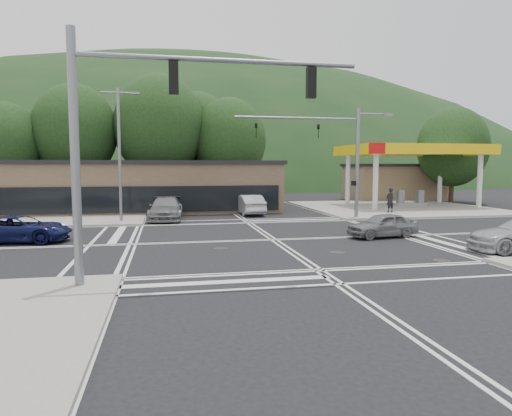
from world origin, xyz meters
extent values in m
plane|color=black|center=(0.00, 0.00, 0.00)|extent=(120.00, 120.00, 0.00)
cube|color=gray|center=(15.00, 15.00, 0.07)|extent=(16.00, 16.00, 0.15)
cube|color=gray|center=(-15.00, 15.00, 0.07)|extent=(16.00, 16.00, 0.15)
cylinder|color=silver|center=(12.00, 13.00, 2.50)|extent=(0.44, 0.44, 5.00)
cylinder|color=silver|center=(12.00, 19.00, 2.50)|extent=(0.44, 0.44, 5.00)
cylinder|color=silver|center=(22.00, 13.00, 2.50)|extent=(0.44, 0.44, 5.00)
cylinder|color=silver|center=(22.00, 19.00, 2.50)|extent=(0.44, 0.44, 5.00)
cube|color=silver|center=(17.00, 16.00, 5.30)|extent=(12.00, 8.00, 0.60)
cube|color=yellow|center=(17.00, 12.00, 5.30)|extent=(12.20, 0.25, 0.90)
cube|color=yellow|center=(17.00, 20.00, 5.30)|extent=(12.20, 0.25, 0.90)
cube|color=yellow|center=(11.00, 16.00, 5.30)|extent=(0.25, 8.20, 0.90)
cube|color=yellow|center=(23.00, 16.00, 5.30)|extent=(0.25, 8.20, 0.90)
cube|color=red|center=(11.50, 11.85, 5.30)|extent=(1.40, 0.12, 0.90)
cube|color=gray|center=(17.00, 16.00, 0.25)|extent=(3.00, 1.00, 0.30)
cube|color=slate|center=(16.00, 16.00, 0.95)|extent=(0.60, 0.50, 1.30)
cube|color=slate|center=(18.00, 16.00, 0.95)|extent=(0.60, 0.50, 1.30)
cube|color=#846B4F|center=(20.00, 25.00, 1.90)|extent=(10.00, 6.00, 3.80)
cube|color=brown|center=(-8.00, 17.00, 2.00)|extent=(24.00, 8.00, 4.00)
ellipsoid|color=#1A3819|center=(0.00, 90.00, 0.00)|extent=(252.00, 126.00, 140.00)
cylinder|color=#382619|center=(-14.00, 24.00, 2.42)|extent=(0.50, 0.50, 4.84)
ellipsoid|color=black|center=(-14.00, 24.00, 7.15)|extent=(8.00, 8.00, 9.20)
cylinder|color=#382619|center=(-6.00, 24.00, 2.64)|extent=(0.50, 0.50, 5.28)
ellipsoid|color=black|center=(-6.00, 24.00, 7.80)|extent=(9.00, 9.00, 10.35)
cylinder|color=#382619|center=(1.00, 24.00, 2.20)|extent=(0.50, 0.50, 4.40)
ellipsoid|color=black|center=(1.00, 24.00, 6.50)|extent=(7.60, 7.60, 8.74)
cylinder|color=#382619|center=(-20.00, 23.00, 1.98)|extent=(0.50, 0.50, 3.96)
ellipsoid|color=black|center=(-20.00, 23.00, 5.85)|extent=(6.80, 6.80, 7.82)
cylinder|color=#382619|center=(-2.00, 28.00, 2.42)|extent=(0.50, 0.50, 4.84)
ellipsoid|color=black|center=(-2.00, 28.00, 7.15)|extent=(8.40, 8.40, 9.66)
cylinder|color=#382619|center=(24.00, 20.00, 1.98)|extent=(0.50, 0.50, 3.96)
ellipsoid|color=black|center=(24.00, 20.00, 5.85)|extent=(7.20, 7.20, 8.28)
cylinder|color=slate|center=(-8.50, 9.00, 4.50)|extent=(0.20, 0.20, 9.00)
cylinder|color=slate|center=(-8.50, 9.00, 8.70)|extent=(2.20, 0.12, 0.12)
cube|color=slate|center=(-7.40, 9.00, 8.70)|extent=(0.60, 0.25, 0.15)
cylinder|color=slate|center=(8.20, 8.20, 4.00)|extent=(0.28, 0.28, 8.00)
cylinder|color=slate|center=(3.70, 8.20, 7.20)|extent=(9.00, 0.16, 0.16)
imported|color=black|center=(5.20, 8.20, 6.30)|extent=(0.16, 0.20, 1.00)
imported|color=black|center=(0.70, 8.20, 6.30)|extent=(0.16, 0.20, 1.00)
cylinder|color=slate|center=(9.40, 8.20, 7.60)|extent=(2.40, 0.12, 0.12)
cube|color=slate|center=(10.50, 8.20, 7.60)|extent=(0.70, 0.30, 0.15)
cube|color=black|center=(7.95, 8.20, 2.60)|extent=(0.25, 0.30, 0.35)
cylinder|color=slate|center=(-8.20, -8.20, 4.00)|extent=(0.28, 0.28, 8.00)
cylinder|color=slate|center=(-3.70, -8.20, 7.20)|extent=(9.00, 0.16, 0.16)
cube|color=black|center=(-5.20, -8.20, 6.60)|extent=(0.30, 0.25, 1.00)
cube|color=black|center=(-0.70, -8.20, 6.60)|extent=(0.30, 0.25, 1.00)
imported|color=#0E133D|center=(-12.76, 1.73, 0.68)|extent=(5.12, 2.82, 1.36)
imported|color=slate|center=(5.97, -0.35, 0.66)|extent=(4.07, 2.12, 1.32)
imported|color=#A0A4A7|center=(1.00, 12.68, 0.79)|extent=(1.96, 4.88, 1.58)
imported|color=beige|center=(1.00, 14.39, 0.70)|extent=(2.14, 4.28, 1.40)
imported|color=slate|center=(-5.50, 10.18, 0.82)|extent=(2.61, 5.75, 1.63)
imported|color=black|center=(12.16, 10.66, 1.14)|extent=(0.83, 0.67, 1.97)
camera|label=1|loc=(-5.51, -22.99, 3.85)|focal=32.00mm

